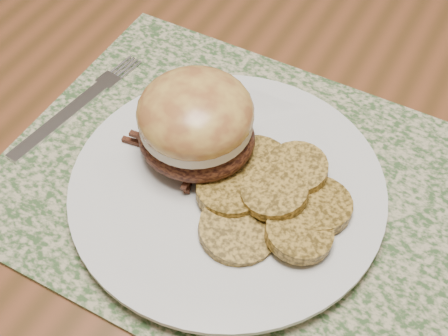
{
  "coord_description": "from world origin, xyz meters",
  "views": [
    {
      "loc": [
        0.07,
        -0.34,
        1.2
      ],
      "look_at": [
        -0.09,
        -0.05,
        0.79
      ],
      "focal_mm": 50.0,
      "sensor_mm": 36.0,
      "label": 1
    }
  ],
  "objects_px": {
    "dining_table": "(324,239)",
    "dinner_plate": "(227,189)",
    "fork": "(78,105)",
    "pork_sandwich": "(196,123)"
  },
  "relations": [
    {
      "from": "dining_table",
      "to": "dinner_plate",
      "type": "height_order",
      "value": "dinner_plate"
    },
    {
      "from": "dining_table",
      "to": "fork",
      "type": "relative_size",
      "value": 8.61
    },
    {
      "from": "dinner_plate",
      "to": "pork_sandwich",
      "type": "distance_m",
      "value": 0.06
    },
    {
      "from": "dinner_plate",
      "to": "fork",
      "type": "distance_m",
      "value": 0.18
    },
    {
      "from": "pork_sandwich",
      "to": "fork",
      "type": "xyz_separation_m",
      "value": [
        -0.14,
        0.01,
        -0.05
      ]
    },
    {
      "from": "dining_table",
      "to": "dinner_plate",
      "type": "xyz_separation_m",
      "value": [
        -0.08,
        -0.05,
        0.09
      ]
    },
    {
      "from": "dining_table",
      "to": "pork_sandwich",
      "type": "xyz_separation_m",
      "value": [
        -0.12,
        -0.03,
        0.14
      ]
    },
    {
      "from": "dinner_plate",
      "to": "dining_table",
      "type": "bearing_deg",
      "value": 32.57
    },
    {
      "from": "dining_table",
      "to": "pork_sandwich",
      "type": "height_order",
      "value": "pork_sandwich"
    },
    {
      "from": "dining_table",
      "to": "dinner_plate",
      "type": "relative_size",
      "value": 5.77
    }
  ]
}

